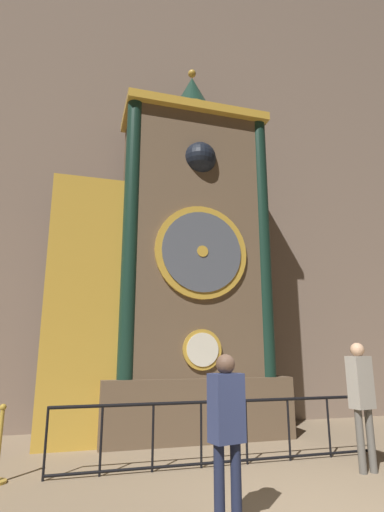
# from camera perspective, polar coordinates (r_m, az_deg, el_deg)

# --- Properties ---
(cathedral_back_wall) EXTENTS (24.00, 0.32, 15.43)m
(cathedral_back_wall) POSITION_cam_1_polar(r_m,az_deg,el_deg) (11.78, -1.17, 17.13)
(cathedral_back_wall) COLOR #7A6656
(cathedral_back_wall) RESTS_ON ground_plane
(clock_tower) EXTENTS (4.99, 1.81, 8.70)m
(clock_tower) POSITION_cam_1_polar(r_m,az_deg,el_deg) (8.85, -2.76, -1.75)
(clock_tower) COLOR brown
(clock_tower) RESTS_ON ground_plane
(railing_fence) EXTENTS (5.29, 0.05, 0.96)m
(railing_fence) POSITION_cam_1_polar(r_m,az_deg,el_deg) (6.80, 4.61, -23.33)
(railing_fence) COLOR black
(railing_fence) RESTS_ON ground_plane
(visitor_near) EXTENTS (0.38, 0.29, 1.68)m
(visitor_near) POSITION_cam_1_polar(r_m,az_deg,el_deg) (4.48, 4.96, -22.41)
(visitor_near) COLOR #1B213A
(visitor_near) RESTS_ON ground_plane
(visitor_far) EXTENTS (0.37, 0.28, 1.84)m
(visitor_far) POSITION_cam_1_polar(r_m,az_deg,el_deg) (6.83, 23.02, -17.49)
(visitor_far) COLOR #58554F
(visitor_far) RESTS_ON ground_plane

